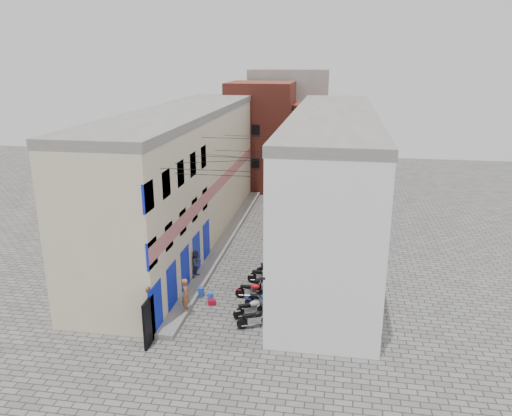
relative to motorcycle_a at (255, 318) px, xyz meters
The scene contains 21 objects.
ground 2.61m from the motorcycle_a, 136.06° to the right, with size 90.00×90.00×0.00m, color #5C5957.
plinth 11.88m from the motorcycle_a, 109.14° to the left, with size 0.90×26.00×0.25m, color slate.
building_left 13.69m from the motorcycle_a, 121.42° to the left, with size 5.10×27.00×9.00m.
building_right 12.32m from the motorcycle_a, 74.30° to the left, with size 5.94×26.00×9.00m.
building_far_brick_left 26.88m from the motorcycle_a, 98.34° to the left, with size 6.00×6.00×10.00m, color maroon.
building_far_brick_right 28.46m from the motorcycle_a, 87.66° to the left, with size 5.00×6.00×8.00m, color maroon.
building_far_concrete 32.66m from the motorcycle_a, 93.28° to the left, with size 8.00×5.00×11.00m, color slate.
far_shopfront 23.50m from the motorcycle_a, 94.50° to the left, with size 2.00×0.30×2.40m, color black.
overhead_wires 9.03m from the motorcycle_a, 107.46° to the left, with size 5.80×13.02×1.32m.
motorcycle_a is the anchor object (origin of this frame).
motorcycle_b 0.98m from the motorcycle_a, 110.91° to the left, with size 0.57×1.82×1.05m, color #A1A1A6, non-canonical shape.
motorcycle_c 1.82m from the motorcycle_a, 88.25° to the left, with size 0.57×1.80×1.04m, color #0D3ACA, non-canonical shape.
motorcycle_d 2.96m from the motorcycle_a, 102.79° to the left, with size 0.56×1.76×1.02m, color red, non-canonical shape.
motorcycle_e 3.80m from the motorcycle_a, 89.70° to the left, with size 0.66×2.10×1.22m, color black, non-canonical shape.
motorcycle_f 4.83m from the motorcycle_a, 94.00° to the left, with size 0.57×1.79×1.04m, color #AAA9AE, non-canonical shape.
motorcycle_g 5.91m from the motorcycle_a, 89.46° to the left, with size 0.65×2.05×1.19m, color black, non-canonical shape.
person_a 3.65m from the motorcycle_a, 169.63° to the left, with size 0.62×0.41×1.69m, color #9B5A38.
person_b 6.19m from the motorcycle_a, 131.97° to the left, with size 0.76×0.59×1.56m, color #343A4E.
water_jug_near 3.52m from the motorcycle_a, 141.08° to the left, with size 0.31×0.31×0.49m, color blue.
water_jug_far 4.28m from the motorcycle_a, 141.89° to the left, with size 0.33×0.33×0.52m, color blue.
red_crate 3.20m from the motorcycle_a, 143.81° to the left, with size 0.40×0.30×0.25m, color #A20B1D.
Camera 1 is at (5.35, -18.87, 12.34)m, focal length 35.00 mm.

